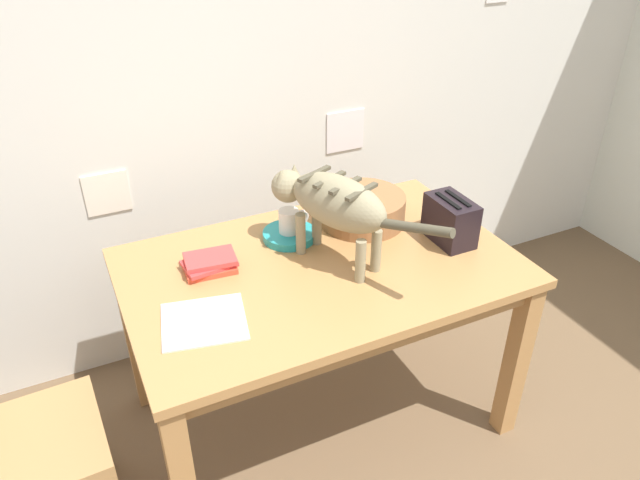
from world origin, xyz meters
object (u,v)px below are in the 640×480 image
Objects in this scene: saucer_bowl at (289,235)px; toaster at (450,220)px; book_stack at (210,264)px; dining_table at (320,284)px; cat at (332,202)px; coffee_mug at (290,221)px; wooden_chair_near at (14,446)px; magazine at (204,321)px; wicker_basket at (362,208)px.

saucer_bowl is 0.60m from toaster.
toaster is (0.87, -0.19, 0.06)m from book_stack.
dining_table is 2.01× the size of cat.
cat reaches higher than coffee_mug.
coffee_mug reaches higher than dining_table.
wooden_chair_near is (-1.57, -0.04, -0.38)m from toaster.
toaster reaches higher than saucer_bowl.
magazine is 0.67m from wooden_chair_near.
toaster is (0.51, -0.06, 0.17)m from dining_table.
coffee_mug is at bearing 96.88° from dining_table.
cat reaches higher than magazine.
saucer_bowl is 1.13m from wooden_chair_near.
book_stack is 0.21× the size of wooden_chair_near.
cat is at bearing -67.70° from coffee_mug.
wicker_basket is (0.31, -0.00, -0.02)m from coffee_mug.
dining_table is 0.32m from cat.
toaster is (0.45, -0.08, -0.14)m from cat.
saucer_bowl is 0.79× the size of magazine.
wooden_chair_near is at bearing 162.56° from cat.
wicker_basket is 1.43m from wooden_chair_near.
wooden_chair_near is (-1.12, -0.12, -0.52)m from cat.
saucer_bowl is 0.34m from book_stack.
dining_table is at bearing -82.01° from saucer_bowl.
magazine is at bearing -175.55° from toaster.
magazine is (-0.46, -0.14, 0.09)m from dining_table.
saucer_bowl is 1.68× the size of coffee_mug.
coffee_mug is 0.60× the size of toaster.
wooden_chair_near is at bearing -161.69° from book_stack.
toaster is (0.54, -0.27, 0.07)m from saucer_bowl.
book_stack is at bearing 140.75° from cat.
book_stack is 0.57× the size of wicker_basket.
saucer_bowl is 1.00× the size of toaster.
coffee_mug is 0.35m from book_stack.
magazine reaches higher than dining_table.
cat is 3.57× the size of book_stack.
dining_table is at bearing 93.13° from wooden_chair_near.
dining_table is 1.47× the size of wooden_chair_near.
saucer_bowl is at bearing 153.28° from toaster.
dining_table is at bearing -20.29° from book_stack.
magazine is at bearing 84.38° from wooden_chair_near.
coffee_mug is at bearing 153.10° from toaster.
book_stack is at bearing -167.25° from saucer_bowl.
coffee_mug is at bearing 104.24° from wooden_chair_near.
magazine is at bearing 173.03° from cat.
cat reaches higher than saucer_bowl.
cat is at bearing -15.91° from book_stack.
cat is 0.30m from saucer_bowl.
wicker_basket is at bearing -0.73° from coffee_mug.
toaster is at bearing -26.90° from coffee_mug.
cat is 3.41× the size of saucer_bowl.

